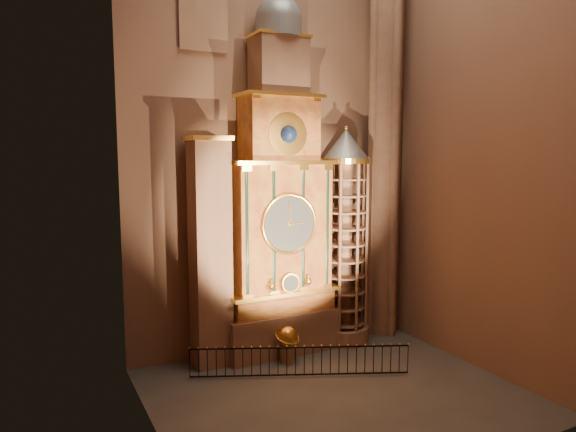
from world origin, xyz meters
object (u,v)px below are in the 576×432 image
astronomical_clock (279,213)px  stair_turret (345,238)px  celestial_globe (287,341)px  iron_railing (300,361)px  portrait_tower (210,252)px

astronomical_clock → stair_turret: bearing=-4.3°
astronomical_clock → stair_turret: size_ratio=1.55×
astronomical_clock → celestial_globe: size_ratio=9.94×
iron_railing → portrait_tower: bearing=132.9°
stair_turret → celestial_globe: bearing=-163.8°
portrait_tower → celestial_globe: (3.11, -1.38, -4.14)m
astronomical_clock → iron_railing: 6.74m
astronomical_clock → celestial_globe: 5.84m
celestial_globe → iron_railing: celestial_globe is taller
stair_turret → iron_railing: size_ratio=1.28×
celestial_globe → iron_railing: bearing=-99.0°
astronomical_clock → portrait_tower: bearing=179.7°
stair_turret → celestial_globe: stair_turret is taller
portrait_tower → celestial_globe: portrait_tower is taller
astronomical_clock → iron_railing: (-0.56, -3.04, -5.99)m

